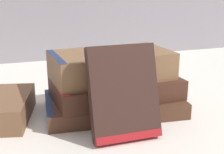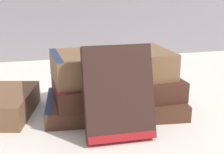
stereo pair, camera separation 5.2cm
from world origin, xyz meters
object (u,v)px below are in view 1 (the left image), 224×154
(book_flat_top, at_px, (109,65))
(reading_glasses, at_px, (78,88))
(pocket_watch, at_px, (131,48))
(book_flat_middle, at_px, (113,88))
(book_leaning_front, at_px, (124,96))
(book_flat_bottom, at_px, (111,104))

(book_flat_top, distance_m, reading_glasses, 0.17)
(book_flat_top, xyz_separation_m, pocket_watch, (0.05, 0.00, 0.03))
(book_flat_top, bearing_deg, book_flat_middle, -24.95)
(reading_glasses, bearing_deg, pocket_watch, -54.30)
(book_flat_top, relative_size, pocket_watch, 4.49)
(book_flat_middle, xyz_separation_m, book_flat_top, (-0.01, 0.00, 0.04))
(pocket_watch, xyz_separation_m, reading_glasses, (-0.08, 0.14, -0.12))
(book_flat_top, height_order, reading_glasses, book_flat_top)
(pocket_watch, height_order, reading_glasses, pocket_watch)
(book_flat_middle, relative_size, book_flat_top, 1.06)
(book_leaning_front, relative_size, reading_glasses, 1.34)
(book_flat_bottom, distance_m, reading_glasses, 0.15)
(book_flat_middle, distance_m, reading_glasses, 0.16)
(book_flat_bottom, relative_size, pocket_watch, 5.29)
(book_flat_middle, bearing_deg, book_flat_bottom, -173.61)
(book_flat_bottom, bearing_deg, book_leaning_front, -91.33)
(book_flat_bottom, distance_m, book_flat_middle, 0.03)
(book_flat_bottom, bearing_deg, book_flat_middle, 14.18)
(book_leaning_front, xyz_separation_m, pocket_watch, (0.06, 0.11, 0.05))
(pocket_watch, relative_size, reading_glasses, 0.46)
(book_flat_top, distance_m, book_leaning_front, 0.11)
(reading_glasses, bearing_deg, book_flat_top, -71.32)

